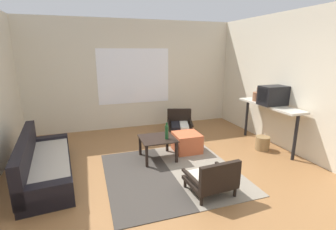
{
  "coord_description": "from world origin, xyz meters",
  "views": [
    {
      "loc": [
        -1.17,
        -3.21,
        1.97
      ],
      "look_at": [
        0.29,
        1.16,
        0.75
      ],
      "focal_mm": 26.29,
      "sensor_mm": 36.0,
      "label": 1
    }
  ],
  "objects": [
    {
      "name": "ottoman_orange",
      "position": [
        0.64,
        1.02,
        0.19
      ],
      "size": [
        0.51,
        0.51,
        0.38
      ],
      "primitive_type": "cube",
      "rotation": [
        0.0,
        0.0,
        -0.01
      ],
      "color": "#BC5633",
      "rests_on": "ground"
    },
    {
      "name": "coffee_table",
      "position": [
        -0.01,
        0.87,
        0.34
      ],
      "size": [
        0.63,
        0.62,
        0.41
      ],
      "color": "black",
      "rests_on": "ground"
    },
    {
      "name": "side_wall_right",
      "position": [
        2.66,
        0.3,
        1.35
      ],
      "size": [
        0.12,
        6.6,
        2.7
      ],
      "primitive_type": "cube",
      "color": "beige",
      "rests_on": "ground"
    },
    {
      "name": "couch",
      "position": [
        -1.92,
        0.81,
        0.21
      ],
      "size": [
        0.87,
        2.14,
        0.68
      ],
      "color": "black",
      "rests_on": "ground"
    },
    {
      "name": "console_shelf",
      "position": [
        2.35,
        0.76,
        0.79
      ],
      "size": [
        0.4,
        1.56,
        0.9
      ],
      "color": "beige",
      "rests_on": "ground"
    },
    {
      "name": "clay_vase",
      "position": [
        2.35,
        1.13,
        1.01
      ],
      "size": [
        0.25,
        0.25,
        0.29
      ],
      "color": "brown",
      "rests_on": "console_shelf"
    },
    {
      "name": "armchair_by_window",
      "position": [
        0.91,
        2.12,
        0.25
      ],
      "size": [
        0.76,
        0.79,
        0.56
      ],
      "color": "black",
      "rests_on": "ground"
    },
    {
      "name": "glass_bottle",
      "position": [
        0.14,
        0.77,
        0.54
      ],
      "size": [
        0.06,
        0.06,
        0.31
      ],
      "color": "#194723",
      "rests_on": "coffee_table"
    },
    {
      "name": "armchair_striped_foreground",
      "position": [
        0.38,
        -0.51,
        0.25
      ],
      "size": [
        0.65,
        0.6,
        0.55
      ],
      "color": "black",
      "rests_on": "ground"
    },
    {
      "name": "wicker_basket",
      "position": [
        2.13,
        0.62,
        0.14
      ],
      "size": [
        0.28,
        0.28,
        0.28
      ],
      "primitive_type": "cylinder",
      "color": "olive",
      "rests_on": "ground"
    },
    {
      "name": "far_wall_with_window",
      "position": [
        0.0,
        3.06,
        1.35
      ],
      "size": [
        5.6,
        0.13,
        2.7
      ],
      "color": "beige",
      "rests_on": "ground"
    },
    {
      "name": "ground_plane",
      "position": [
        0.0,
        0.0,
        0.0
      ],
      "size": [
        7.8,
        7.8,
        0.0
      ],
      "primitive_type": "plane",
      "color": "olive"
    },
    {
      "name": "area_rug",
      "position": [
        0.06,
        0.26,
        0.01
      ],
      "size": [
        2.12,
        2.15,
        0.01
      ],
      "color": "#38332D",
      "rests_on": "ground"
    },
    {
      "name": "crt_television",
      "position": [
        2.34,
        0.7,
        1.09
      ],
      "size": [
        0.52,
        0.34,
        0.38
      ],
      "color": "black",
      "rests_on": "console_shelf"
    }
  ]
}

